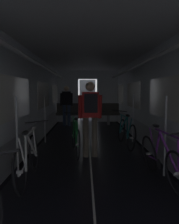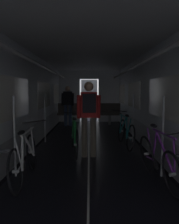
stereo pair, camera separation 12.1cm
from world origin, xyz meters
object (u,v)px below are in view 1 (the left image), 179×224
Objects in this scene: bench_seat_far_left at (67,112)px; bicycle_white at (28,158)px; bench_seat_far_right at (108,112)px; person_cyclist_aisle at (90,112)px; person_standing_near_bench at (67,103)px; bicycle_purple at (161,159)px; bicycle_green_in_aisle at (76,138)px; bicycle_teal at (126,132)px.

bench_seat_far_left is 0.58× the size of bicycle_white.
bench_seat_far_left is at bearing 180.00° from bench_seat_far_right.
person_standing_near_bench is at bearing 101.43° from person_cyclist_aisle.
bicycle_white is 1.00× the size of person_standing_near_bench.
bicycle_purple is 2.18m from bicycle_white.
bicycle_green_in_aisle is 1.00× the size of person_standing_near_bench.
bench_seat_far_right is 0.58× the size of bicycle_white.
person_cyclist_aisle is at bearing -78.57° from person_standing_near_bench.
person_cyclist_aisle is at bearing 51.09° from bicycle_white.
person_cyclist_aisle is at bearing 128.38° from bicycle_purple.
bench_seat_far_right is 3.88m from bicycle_teal.
person_standing_near_bench is at bearing 118.27° from bicycle_teal.
bench_seat_far_right and bicycle_purple have the same top height.
bicycle_green_in_aisle is (0.72, 1.57, 0.00)m from bicycle_white.
person_cyclist_aisle reaches higher than bench_seat_far_left.
bicycle_white is at bearing -131.86° from bicycle_teal.
bicycle_white is 1.00× the size of bicycle_teal.
bench_seat_far_right is 6.25m from bicycle_purple.
person_standing_near_bench is (-0.90, 4.46, -0.04)m from person_cyclist_aisle.
bicycle_teal is 1.51m from person_cyclist_aisle.
bicycle_green_in_aisle is (-0.34, 0.27, -0.63)m from person_cyclist_aisle.
bicycle_white is at bearing -107.63° from bench_seat_far_right.
bicycle_green_in_aisle is (-1.23, -4.57, -0.18)m from bench_seat_far_right.
bicycle_purple is 2.22m from bicycle_green_in_aisle.
bicycle_purple is at bearing -2.69° from bicycle_white.
person_standing_near_bench is (-0.56, 4.19, 0.59)m from bicycle_green_in_aisle.
bench_seat_far_left is at bearing 88.58° from bicycle_white.
bicycle_teal reaches higher than bicycle_green_in_aisle.
bicycle_white is at bearing -91.54° from person_standing_near_bench.
bicycle_teal is at bearing -64.07° from bench_seat_far_left.
person_cyclist_aisle is (-1.12, 1.41, 0.63)m from bicycle_purple.
bench_seat_far_left is at bearing 90.41° from person_standing_near_bench.
person_cyclist_aisle and person_standing_near_bench have the same top height.
bicycle_teal is at bearing 27.90° from bicycle_green_in_aisle.
bench_seat_far_left is at bearing 107.93° from bicycle_purple.
person_cyclist_aisle is at bearing -135.47° from bicycle_teal.
bench_seat_far_left and bicycle_teal have the same top height.
bicycle_teal is (1.88, -3.87, -0.19)m from bench_seat_far_left.
bicycle_purple reaches higher than bicycle_green_in_aisle.
bench_seat_far_left is 4.61m from bicycle_green_in_aisle.
person_standing_near_bench reaches higher than bicycle_teal.
bench_seat_far_right is at bearing 91.22° from bicycle_teal.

